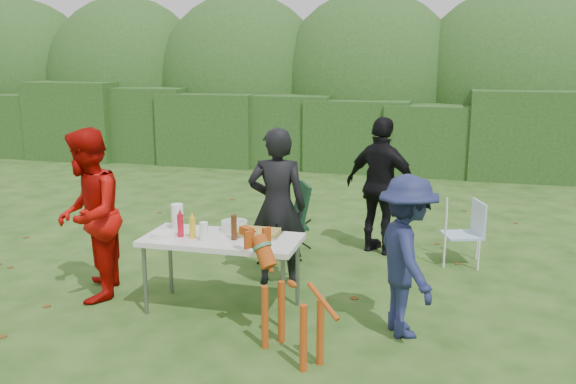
% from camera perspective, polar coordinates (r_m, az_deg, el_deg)
% --- Properties ---
extents(ground, '(80.00, 80.00, 0.00)m').
position_cam_1_polar(ground, '(6.04, -4.33, -11.18)').
color(ground, '#1E4211').
extents(hedge_row, '(22.00, 1.40, 1.70)m').
position_cam_1_polar(hedge_row, '(13.44, 6.63, 5.72)').
color(hedge_row, '#23471C').
rests_on(hedge_row, ground).
extents(shrub_backdrop, '(20.00, 2.60, 3.20)m').
position_cam_1_polar(shrub_backdrop, '(14.96, 7.56, 9.26)').
color(shrub_backdrop, '#3D6628').
rests_on(shrub_backdrop, ground).
extents(folding_table, '(1.50, 0.70, 0.74)m').
position_cam_1_polar(folding_table, '(5.88, -6.21, -4.73)').
color(folding_table, silver).
rests_on(folding_table, ground).
extents(person_cook, '(0.69, 0.52, 1.72)m').
position_cam_1_polar(person_cook, '(6.50, -1.02, -1.42)').
color(person_cook, black).
rests_on(person_cook, ground).
extents(person_red_jacket, '(0.93, 1.03, 1.75)m').
position_cam_1_polar(person_red_jacket, '(6.43, -18.19, -2.06)').
color(person_red_jacket, '#AB0A05').
rests_on(person_red_jacket, ground).
extents(person_black_puffy, '(1.09, 0.80, 1.72)m').
position_cam_1_polar(person_black_puffy, '(7.65, 8.77, 0.57)').
color(person_black_puffy, black).
rests_on(person_black_puffy, ground).
extents(child, '(0.86, 1.07, 1.44)m').
position_cam_1_polar(child, '(5.45, 11.06, -5.92)').
color(child, '#1C224C').
rests_on(child, ground).
extents(dog, '(1.05, 0.93, 0.96)m').
position_cam_1_polar(dog, '(5.03, 0.37, -10.20)').
color(dog, '#A64111').
rests_on(dog, ground).
extents(camping_chair, '(0.77, 0.77, 0.92)m').
position_cam_1_polar(camping_chair, '(7.47, -0.31, -2.69)').
color(camping_chair, black).
rests_on(camping_chair, ground).
extents(lawn_chair, '(0.58, 0.58, 0.77)m').
position_cam_1_polar(lawn_chair, '(7.55, 15.97, -3.64)').
color(lawn_chair, '#5193CD').
rests_on(lawn_chair, ground).
extents(food_tray, '(0.45, 0.30, 0.02)m').
position_cam_1_polar(food_tray, '(5.90, -2.86, -3.98)').
color(food_tray, '#B7B7BA').
rests_on(food_tray, folding_table).
extents(focaccia_bread, '(0.40, 0.26, 0.04)m').
position_cam_1_polar(focaccia_bread, '(5.89, -2.86, -3.72)').
color(focaccia_bread, '#A58F3C').
rests_on(focaccia_bread, food_tray).
extents(mustard_bottle, '(0.06, 0.06, 0.20)m').
position_cam_1_polar(mustard_bottle, '(5.85, -8.93, -3.34)').
color(mustard_bottle, gold).
rests_on(mustard_bottle, folding_table).
extents(ketchup_bottle, '(0.06, 0.06, 0.22)m').
position_cam_1_polar(ketchup_bottle, '(5.91, -10.03, -3.11)').
color(ketchup_bottle, red).
rests_on(ketchup_bottle, folding_table).
extents(beer_bottle, '(0.06, 0.06, 0.24)m').
position_cam_1_polar(beer_bottle, '(5.75, -5.09, -3.32)').
color(beer_bottle, '#47230F').
rests_on(beer_bottle, folding_table).
extents(paper_towel_roll, '(0.12, 0.12, 0.26)m').
position_cam_1_polar(paper_towel_roll, '(6.16, -10.31, -2.31)').
color(paper_towel_roll, white).
rests_on(paper_towel_roll, folding_table).
extents(cup_stack, '(0.08, 0.08, 0.18)m').
position_cam_1_polar(cup_stack, '(5.75, -7.88, -3.69)').
color(cup_stack, white).
rests_on(cup_stack, folding_table).
extents(pasta_bowl, '(0.26, 0.26, 0.10)m').
position_cam_1_polar(pasta_bowl, '(6.06, -5.04, -3.17)').
color(pasta_bowl, silver).
rests_on(pasta_bowl, folding_table).
extents(plate_stack, '(0.24, 0.24, 0.05)m').
position_cam_1_polar(plate_stack, '(5.96, -11.56, -3.91)').
color(plate_stack, white).
rests_on(plate_stack, folding_table).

